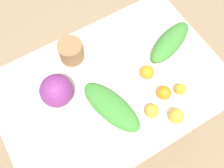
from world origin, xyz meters
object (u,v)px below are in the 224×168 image
at_px(orange_1, 180,89).
at_px(orange_3, 177,116).
at_px(paper_bag, 71,51).
at_px(greens_bunch_scallion, 111,107).
at_px(cabbage_purple, 57,91).
at_px(orange_0, 164,93).
at_px(orange_2, 147,72).
at_px(orange_4, 152,111).
at_px(greens_bunch_beet_tops, 170,42).

bearing_deg(orange_1, orange_3, -134.98).
height_order(paper_bag, orange_1, paper_bag).
height_order(greens_bunch_scallion, orange_1, greens_bunch_scallion).
height_order(cabbage_purple, orange_0, cabbage_purple).
relative_size(orange_2, orange_3, 0.99).
distance_m(greens_bunch_scallion, orange_2, 0.30).
distance_m(paper_bag, greens_bunch_scallion, 0.42).
distance_m(orange_2, orange_3, 0.30).
xyz_separation_m(orange_1, orange_4, (-0.21, -0.03, 0.01)).
relative_size(cabbage_purple, orange_2, 2.24).
distance_m(orange_2, orange_4, 0.24).
relative_size(cabbage_purple, greens_bunch_scallion, 0.47).
bearing_deg(orange_2, orange_1, -60.36).
xyz_separation_m(cabbage_purple, orange_2, (0.50, -0.14, -0.05)).
height_order(orange_1, orange_4, orange_4).
distance_m(orange_1, orange_4, 0.21).
bearing_deg(greens_bunch_beet_tops, orange_4, -138.42).
relative_size(greens_bunch_beet_tops, orange_4, 4.65).
relative_size(greens_bunch_beet_tops, orange_3, 4.37).
bearing_deg(orange_0, greens_bunch_scallion, 164.49).
bearing_deg(orange_4, orange_2, 62.40).
xyz_separation_m(cabbage_purple, orange_1, (0.61, -0.32, -0.06)).
distance_m(paper_bag, orange_1, 0.67).
height_order(greens_bunch_scallion, orange_4, greens_bunch_scallion).
relative_size(cabbage_purple, orange_4, 2.37).
distance_m(greens_bunch_beet_tops, orange_3, 0.47).
relative_size(orange_2, orange_4, 1.06).
bearing_deg(orange_3, greens_bunch_beet_tops, 57.84).
bearing_deg(cabbage_purple, orange_0, -30.03).
height_order(orange_0, orange_1, orange_0).
distance_m(cabbage_purple, paper_bag, 0.27).
bearing_deg(orange_4, cabbage_purple, 138.41).
bearing_deg(cabbage_purple, paper_bag, 47.60).
xyz_separation_m(cabbage_purple, greens_bunch_scallion, (0.22, -0.21, -0.05)).
distance_m(cabbage_purple, greens_bunch_beet_tops, 0.74).
relative_size(orange_0, orange_1, 1.22).
distance_m(cabbage_purple, orange_1, 0.69).
height_order(greens_bunch_beet_tops, greens_bunch_scallion, greens_bunch_beet_tops).
bearing_deg(orange_3, orange_0, 81.25).
relative_size(greens_bunch_beet_tops, orange_0, 4.49).
bearing_deg(orange_0, paper_bag, 123.42).
bearing_deg(orange_1, greens_bunch_scallion, 164.39).
bearing_deg(orange_1, paper_bag, 128.92).
xyz_separation_m(orange_0, orange_2, (-0.01, 0.16, 0.00)).
relative_size(greens_bunch_scallion, orange_4, 4.99).
bearing_deg(paper_bag, orange_4, -69.14).
xyz_separation_m(paper_bag, orange_1, (0.42, -0.52, -0.03)).
height_order(cabbage_purple, orange_3, cabbage_purple).
bearing_deg(paper_bag, orange_0, -56.58).
bearing_deg(greens_bunch_scallion, orange_4, -37.36).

